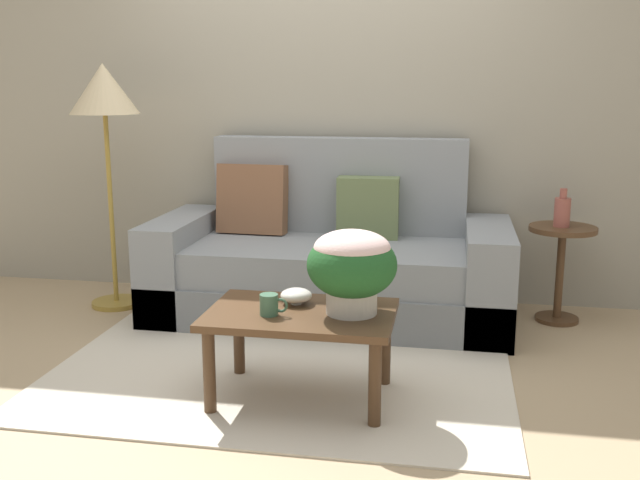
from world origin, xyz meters
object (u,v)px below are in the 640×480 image
object	(u,v)px
couch	(330,264)
side_table	(561,256)
potted_plant	(352,264)
floor_lamp	(104,102)
snack_bowl	(296,296)
table_vase	(562,211)
coffee_mug	(270,305)
coffee_table	(301,325)

from	to	relation	value
couch	side_table	bearing A→B (deg)	4.81
potted_plant	floor_lamp	bearing A→B (deg)	145.43
side_table	potted_plant	bearing A→B (deg)	-128.21
snack_bowl	table_vase	distance (m)	1.82
potted_plant	snack_bowl	size ratio (longest dim) A/B	2.71
side_table	floor_lamp	xyz separation A→B (m)	(-2.74, -0.18, 0.88)
floor_lamp	potted_plant	size ratio (longest dim) A/B	3.86
couch	coffee_mug	size ratio (longest dim) A/B	17.08
potted_plant	table_vase	xyz separation A→B (m)	(1.05, 1.33, 0.03)
couch	potted_plant	xyz separation A→B (m)	(0.30, -1.23, 0.32)
potted_plant	coffee_mug	size ratio (longest dim) A/B	3.15
coffee_table	coffee_mug	size ratio (longest dim) A/B	6.62
coffee_table	floor_lamp	distance (m)	2.09
coffee_table	potted_plant	size ratio (longest dim) A/B	2.10
snack_bowl	floor_lamp	bearing A→B (deg)	142.90
coffee_mug	potted_plant	bearing A→B (deg)	15.16
side_table	table_vase	xyz separation A→B (m)	(-0.01, -0.01, 0.27)
coffee_table	table_vase	bearing A→B (deg)	46.71
side_table	table_vase	size ratio (longest dim) A/B	2.57
snack_bowl	table_vase	world-z (taller)	table_vase
potted_plant	couch	bearing A→B (deg)	103.93
couch	snack_bowl	world-z (taller)	couch
coffee_table	table_vase	distance (m)	1.88
floor_lamp	snack_bowl	size ratio (longest dim) A/B	10.48
potted_plant	snack_bowl	bearing A→B (deg)	161.56
floor_lamp	couch	bearing A→B (deg)	2.85
side_table	table_vase	world-z (taller)	table_vase
coffee_table	snack_bowl	world-z (taller)	snack_bowl
coffee_mug	coffee_table	bearing A→B (deg)	33.84
side_table	floor_lamp	size ratio (longest dim) A/B	0.38
coffee_mug	snack_bowl	xyz separation A→B (m)	(0.08, 0.18, -0.01)
snack_bowl	side_table	bearing A→B (deg)	43.44
coffee_table	snack_bowl	size ratio (longest dim) A/B	5.71
side_table	potted_plant	xyz separation A→B (m)	(-1.06, -1.34, 0.24)
coffee_table	potted_plant	world-z (taller)	potted_plant
side_table	potted_plant	size ratio (longest dim) A/B	1.47
potted_plant	snack_bowl	world-z (taller)	potted_plant
coffee_table	side_table	bearing A→B (deg)	46.62
floor_lamp	coffee_mug	world-z (taller)	floor_lamp
coffee_mug	table_vase	distance (m)	2.00
potted_plant	snack_bowl	xyz separation A→B (m)	(-0.27, 0.09, -0.18)
coffee_mug	table_vase	size ratio (longest dim) A/B	0.55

